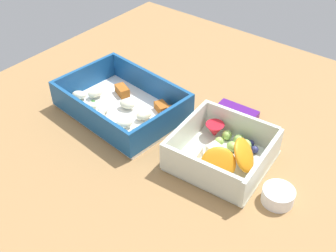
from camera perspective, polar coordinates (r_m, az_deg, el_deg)
name	(u,v)px	position (r cm, az deg, el deg)	size (l,w,h in cm)	color
table_surface	(178,144)	(66.29, 1.35, -2.48)	(80.00, 80.00, 2.00)	#9E7547
pasta_container	(123,106)	(70.40, -6.31, 2.75)	(21.52, 16.21, 5.08)	white
fruit_bowl	(223,153)	(60.84, 7.67, -3.67)	(14.20, 14.03, 5.75)	silver
candy_bar	(238,111)	(71.52, 9.64, 2.08)	(7.00, 2.40, 1.20)	#51197A
paper_cup_liner	(278,196)	(57.60, 14.96, -9.30)	(4.35, 4.35, 2.12)	white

